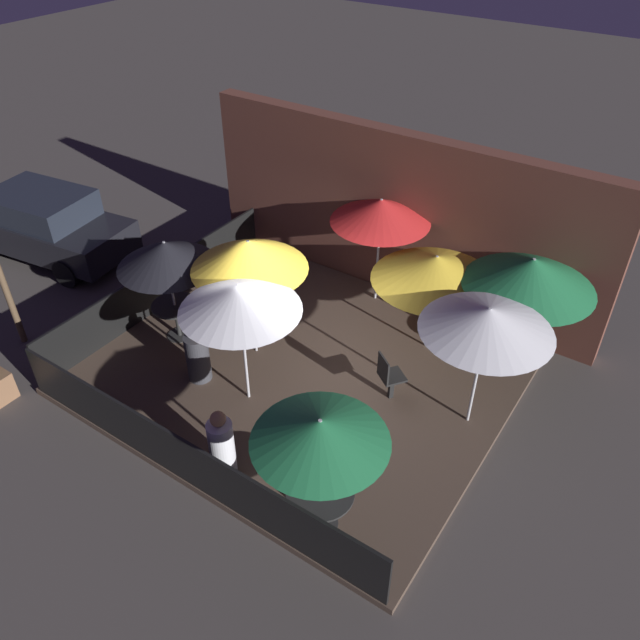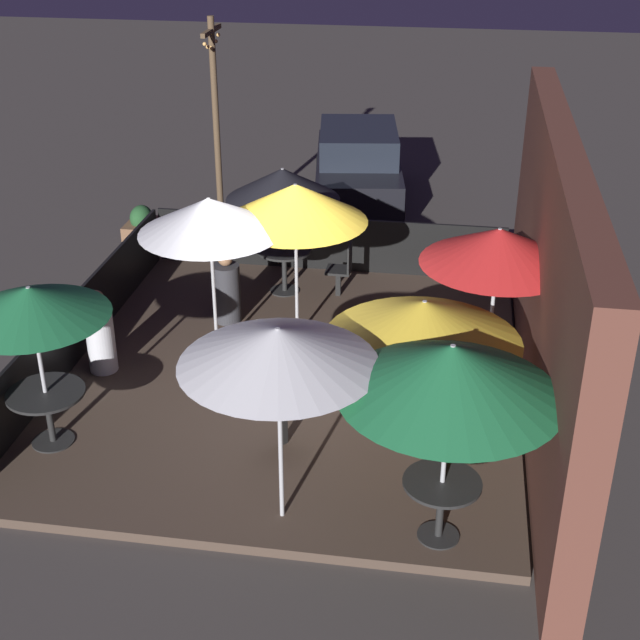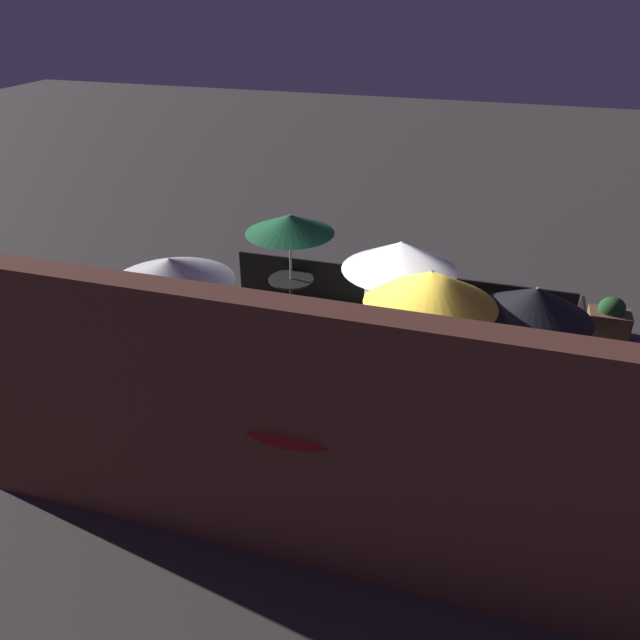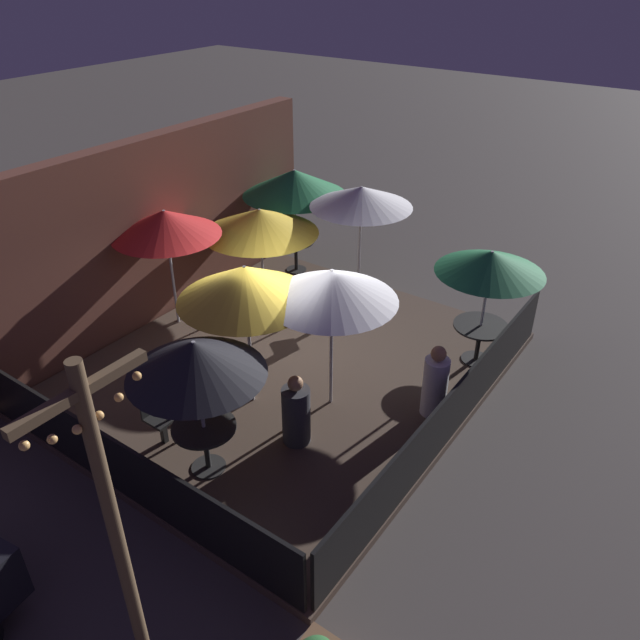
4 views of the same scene
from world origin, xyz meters
TOP-DOWN VIEW (x-y plane):
  - ground_plane at (0.00, 0.00)m, footprint 60.00×60.00m
  - patio_deck at (0.00, 0.00)m, footprint 7.19×6.24m
  - building_wall at (0.00, 3.35)m, footprint 8.79×0.36m
  - fence_front at (0.00, -3.08)m, footprint 6.99×0.05m
  - fence_side_left at (-3.55, 0.00)m, footprint 0.05×6.04m
  - patio_umbrella_0 at (2.13, -2.57)m, footprint 1.79×1.79m
  - patio_umbrella_1 at (3.13, 2.18)m, footprint 2.22×2.22m
  - patio_umbrella_2 at (-2.55, -0.58)m, footprint 1.81×1.81m
  - patio_umbrella_3 at (3.05, 0.48)m, footprint 2.03×2.03m
  - patio_umbrella_4 at (-0.34, -1.15)m, footprint 1.96×1.96m
  - patio_umbrella_5 at (1.59, 1.85)m, footprint 2.28×2.28m
  - patio_umbrella_6 at (-0.01, 2.68)m, footprint 1.98×1.98m
  - patio_umbrella_7 at (-1.02, -0.09)m, footprint 2.04×2.04m
  - dining_table_0 at (2.13, -2.57)m, footprint 0.94×0.94m
  - dining_table_1 at (3.13, 2.18)m, footprint 0.82×0.82m
  - dining_table_2 at (-2.55, -0.58)m, footprint 0.88×0.88m
  - patio_chair_0 at (1.67, 0.18)m, footprint 0.56×0.56m
  - patio_chair_1 at (-2.54, 0.38)m, footprint 0.40×0.40m
  - patron_0 at (0.37, -2.60)m, footprint 0.48×0.48m
  - patron_1 at (-1.38, -1.25)m, footprint 0.59×0.59m
  - light_post at (-5.10, -2.32)m, footprint 1.10×0.12m

SIDE VIEW (x-z plane):
  - ground_plane at x=0.00m, z-range 0.00..0.00m
  - patio_deck at x=0.00m, z-range 0.00..0.12m
  - fence_front at x=0.00m, z-range 0.12..1.07m
  - fence_side_left at x=-3.55m, z-range 0.12..1.07m
  - patio_chair_1 at x=-2.54m, z-range 0.16..1.07m
  - patron_1 at x=-1.38m, z-range 0.05..1.20m
  - patio_chair_0 at x=1.67m, z-range 0.17..1.11m
  - patron_0 at x=0.37m, z-range 0.05..1.28m
  - dining_table_1 at x=3.13m, z-range 0.33..1.05m
  - dining_table_0 at x=2.13m, z-range 0.33..1.05m
  - dining_table_2 at x=-2.55m, z-range 0.34..1.09m
  - building_wall at x=0.00m, z-range 0.00..3.53m
  - patio_umbrella_5 at x=1.59m, z-range 0.88..2.88m
  - patio_umbrella_2 at x=-2.55m, z-range 0.92..3.03m
  - patio_umbrella_0 at x=2.13m, z-range 0.98..3.08m
  - patio_umbrella_1 at x=3.13m, z-range 1.00..3.31m
  - patio_umbrella_6 at x=-0.01m, z-range 1.03..3.33m
  - patio_umbrella_3 at x=3.05m, z-range 1.07..3.38m
  - patio_umbrella_4 at x=-0.34m, z-range 1.05..3.42m
  - patio_umbrella_7 at x=-1.02m, z-range 1.04..3.43m
  - light_post at x=-5.10m, z-range 0.23..4.32m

